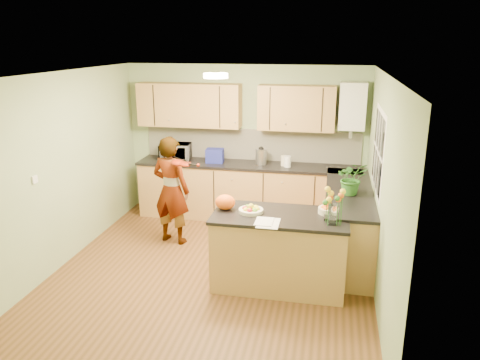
# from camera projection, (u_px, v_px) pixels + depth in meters

# --- Properties ---
(floor) EXTENTS (4.50, 4.50, 0.00)m
(floor) POSITION_uv_depth(u_px,v_px,m) (213.00, 271.00, 6.06)
(floor) COLOR #513517
(floor) RESTS_ON ground
(ceiling) EXTENTS (4.00, 4.50, 0.02)m
(ceiling) POSITION_uv_depth(u_px,v_px,m) (209.00, 74.00, 5.34)
(ceiling) COLOR silver
(ceiling) RESTS_ON wall_back
(wall_back) EXTENTS (4.00, 0.02, 2.50)m
(wall_back) POSITION_uv_depth(u_px,v_px,m) (245.00, 141.00, 7.81)
(wall_back) COLOR #89A374
(wall_back) RESTS_ON floor
(wall_front) EXTENTS (4.00, 0.02, 2.50)m
(wall_front) POSITION_uv_depth(u_px,v_px,m) (137.00, 261.00, 3.59)
(wall_front) COLOR #89A374
(wall_front) RESTS_ON floor
(wall_left) EXTENTS (0.02, 4.50, 2.50)m
(wall_left) POSITION_uv_depth(u_px,v_px,m) (62.00, 170.00, 6.07)
(wall_left) COLOR #89A374
(wall_left) RESTS_ON floor
(wall_right) EXTENTS (0.02, 4.50, 2.50)m
(wall_right) POSITION_uv_depth(u_px,v_px,m) (381.00, 188.00, 5.32)
(wall_right) COLOR #89A374
(wall_right) RESTS_ON floor
(back_counter) EXTENTS (3.64, 0.62, 0.94)m
(back_counter) POSITION_uv_depth(u_px,v_px,m) (248.00, 191.00, 7.74)
(back_counter) COLOR #A98043
(back_counter) RESTS_ON floor
(right_counter) EXTENTS (0.62, 2.24, 0.94)m
(right_counter) POSITION_uv_depth(u_px,v_px,m) (348.00, 223.00, 6.40)
(right_counter) COLOR #A98043
(right_counter) RESTS_ON floor
(splashback) EXTENTS (3.60, 0.02, 0.52)m
(splashback) POSITION_uv_depth(u_px,v_px,m) (251.00, 144.00, 7.79)
(splashback) COLOR silver
(splashback) RESTS_ON back_counter
(upper_cabinets) EXTENTS (3.20, 0.34, 0.70)m
(upper_cabinets) POSITION_uv_depth(u_px,v_px,m) (233.00, 106.00, 7.51)
(upper_cabinets) COLOR #A98043
(upper_cabinets) RESTS_ON wall_back
(boiler) EXTENTS (0.40, 0.30, 0.86)m
(boiler) POSITION_uv_depth(u_px,v_px,m) (352.00, 106.00, 7.16)
(boiler) COLOR white
(boiler) RESTS_ON wall_back
(window_right) EXTENTS (0.01, 1.30, 1.05)m
(window_right) POSITION_uv_depth(u_px,v_px,m) (378.00, 151.00, 5.80)
(window_right) COLOR white
(window_right) RESTS_ON wall_right
(light_switch) EXTENTS (0.02, 0.09, 0.09)m
(light_switch) POSITION_uv_depth(u_px,v_px,m) (35.00, 179.00, 5.49)
(light_switch) COLOR white
(light_switch) RESTS_ON wall_left
(ceiling_lamp) EXTENTS (0.30, 0.30, 0.07)m
(ceiling_lamp) POSITION_uv_depth(u_px,v_px,m) (216.00, 76.00, 5.63)
(ceiling_lamp) COLOR #FFEABF
(ceiling_lamp) RESTS_ON ceiling
(peninsula_island) EXTENTS (1.59, 0.81, 0.91)m
(peninsula_island) POSITION_uv_depth(u_px,v_px,m) (279.00, 250.00, 5.61)
(peninsula_island) COLOR #A98043
(peninsula_island) RESTS_ON floor
(fruit_dish) EXTENTS (0.29, 0.29, 0.10)m
(fruit_dish) POSITION_uv_depth(u_px,v_px,m) (251.00, 209.00, 5.53)
(fruit_dish) COLOR beige
(fruit_dish) RESTS_ON peninsula_island
(orange_bowl) EXTENTS (0.24, 0.24, 0.14)m
(orange_bowl) POSITION_uv_depth(u_px,v_px,m) (328.00, 209.00, 5.50)
(orange_bowl) COLOR beige
(orange_bowl) RESTS_ON peninsula_island
(flower_vase) EXTENTS (0.27, 0.27, 0.49)m
(flower_vase) POSITION_uv_depth(u_px,v_px,m) (334.00, 196.00, 5.10)
(flower_vase) COLOR silver
(flower_vase) RESTS_ON peninsula_island
(orange_bag) EXTENTS (0.30, 0.28, 0.18)m
(orange_bag) POSITION_uv_depth(u_px,v_px,m) (225.00, 202.00, 5.62)
(orange_bag) COLOR #EB5813
(orange_bag) RESTS_ON peninsula_island
(papers) EXTENTS (0.24, 0.33, 0.01)m
(papers) POSITION_uv_depth(u_px,v_px,m) (268.00, 223.00, 5.21)
(papers) COLOR white
(papers) RESTS_ON peninsula_island
(violinist) EXTENTS (0.65, 0.51, 1.59)m
(violinist) POSITION_uv_depth(u_px,v_px,m) (171.00, 190.00, 6.74)
(violinist) COLOR tan
(violinist) RESTS_ON floor
(violin) EXTENTS (0.63, 0.55, 0.16)m
(violin) POSITION_uv_depth(u_px,v_px,m) (178.00, 163.00, 6.36)
(violin) COLOR #591805
(violin) RESTS_ON violinist
(microwave) EXTENTS (0.54, 0.40, 0.28)m
(microwave) POSITION_uv_depth(u_px,v_px,m) (175.00, 152.00, 7.81)
(microwave) COLOR white
(microwave) RESTS_ON back_counter
(blue_box) EXTENTS (0.30, 0.23, 0.23)m
(blue_box) POSITION_uv_depth(u_px,v_px,m) (215.00, 156.00, 7.66)
(blue_box) COLOR navy
(blue_box) RESTS_ON back_counter
(kettle) EXTENTS (0.18, 0.18, 0.33)m
(kettle) POSITION_uv_depth(u_px,v_px,m) (261.00, 156.00, 7.55)
(kettle) COLOR silver
(kettle) RESTS_ON back_counter
(jar_cream) EXTENTS (0.13, 0.13, 0.16)m
(jar_cream) POSITION_uv_depth(u_px,v_px,m) (284.00, 161.00, 7.47)
(jar_cream) COLOR beige
(jar_cream) RESTS_ON back_counter
(jar_white) EXTENTS (0.11, 0.11, 0.17)m
(jar_white) POSITION_uv_depth(u_px,v_px,m) (288.00, 162.00, 7.39)
(jar_white) COLOR white
(jar_white) RESTS_ON back_counter
(potted_plant) EXTENTS (0.45, 0.41, 0.44)m
(potted_plant) POSITION_uv_depth(u_px,v_px,m) (352.00, 178.00, 6.04)
(potted_plant) COLOR #307125
(potted_plant) RESTS_ON right_counter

